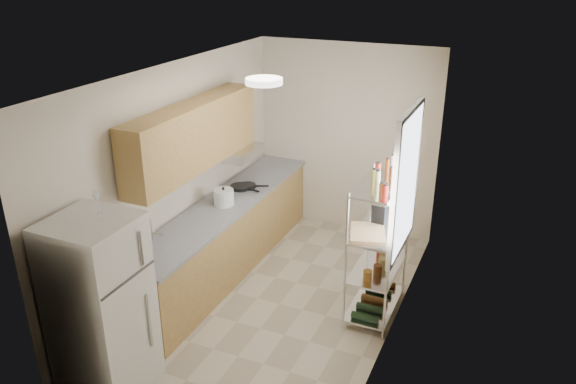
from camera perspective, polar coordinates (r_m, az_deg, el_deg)
name	(u,v)px	position (r m, az deg, el deg)	size (l,w,h in m)	color
room	(279,198)	(5.80, -0.94, -0.62)	(2.52, 4.42, 2.62)	beige
counter_run	(226,236)	(6.90, -6.34, -4.51)	(0.63, 3.51, 0.90)	tan
upper_cabinets	(194,136)	(6.19, -9.54, 5.64)	(0.33, 2.20, 0.72)	tan
range_hood	(235,152)	(6.94, -5.37, 4.12)	(0.50, 0.60, 0.12)	#B7BABC
window	(406,182)	(5.66, 11.90, 1.01)	(0.06, 1.00, 1.46)	white
bakers_rack	(380,220)	(5.83, 9.32, -2.87)	(0.45, 0.90, 1.73)	silver
ceiling_dome	(264,81)	(5.15, -2.45, 11.19)	(0.34, 0.34, 0.06)	white
refrigerator	(101,307)	(5.17, -18.46, -11.06)	(0.68, 0.68, 1.66)	silver
wine_glass_a	(98,204)	(4.78, -18.77, -1.19)	(0.07, 0.07, 0.21)	silver
wine_glass_b	(98,203)	(4.83, -18.76, -1.02)	(0.07, 0.07, 0.19)	silver
rice_cooker	(224,197)	(6.62, -6.55, -0.53)	(0.24, 0.24, 0.19)	white
frying_pan_large	(240,187)	(7.09, -4.87, 0.51)	(0.25, 0.25, 0.04)	black
frying_pan_small	(247,186)	(7.12, -4.16, 0.62)	(0.22, 0.22, 0.04)	black
cutting_board	(368,233)	(5.74, 8.09, -4.13)	(0.34, 0.45, 0.03)	tan
espresso_machine	(381,212)	(5.96, 9.45, -2.00)	(0.14, 0.21, 0.25)	black
storage_bag	(383,246)	(6.34, 9.60, -5.47)	(0.09, 0.13, 0.15)	#9E1E13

